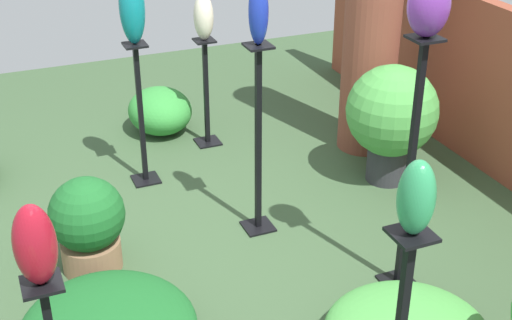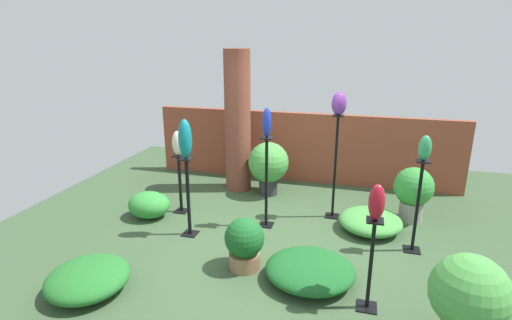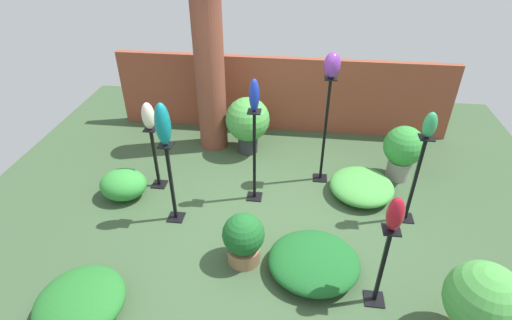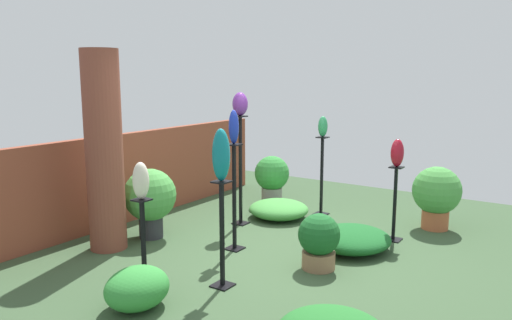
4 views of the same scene
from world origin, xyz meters
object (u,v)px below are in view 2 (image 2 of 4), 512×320
(art_vase_violet, at_px, (339,104))
(art_vase_ivory, at_px, (178,143))
(pedestal_teal, at_px, (188,201))
(art_vase_cobalt, at_px, (267,123))
(art_vase_jade, at_px, (425,148))
(pedestal_ruby, at_px, (370,269))
(pedestal_violet, at_px, (335,171))
(potted_plant_back_center, at_px, (245,242))
(art_vase_ruby, at_px, (377,202))
(art_vase_teal, at_px, (185,139))
(pedestal_jade, at_px, (417,211))
(pedestal_cobalt, at_px, (266,186))
(potted_plant_near_pillar, at_px, (469,297))
(pedestal_ivory, at_px, (180,187))
(brick_pillar, at_px, (238,122))
(potted_plant_front_right, at_px, (413,190))
(potted_plant_front_left, at_px, (268,164))

(art_vase_violet, xyz_separation_m, art_vase_ivory, (-2.28, -0.43, -0.62))
(pedestal_teal, height_order, art_vase_cobalt, art_vase_cobalt)
(art_vase_jade, bearing_deg, pedestal_ruby, -112.56)
(pedestal_violet, xyz_separation_m, art_vase_cobalt, (-0.90, -0.55, 0.79))
(art_vase_cobalt, height_order, potted_plant_back_center, art_vase_cobalt)
(art_vase_ruby, bearing_deg, pedestal_violet, 104.22)
(art_vase_teal, distance_m, potted_plant_back_center, 1.53)
(art_vase_ivory, bearing_deg, pedestal_jade, -5.33)
(pedestal_cobalt, relative_size, art_vase_teal, 2.52)
(art_vase_ruby, height_order, potted_plant_near_pillar, art_vase_ruby)
(pedestal_violet, distance_m, pedestal_ruby, 2.15)
(pedestal_teal, bearing_deg, pedestal_ivory, 123.82)
(art_vase_teal, xyz_separation_m, art_vase_jade, (2.91, 0.34, 0.00))
(pedestal_teal, height_order, art_vase_ivory, art_vase_ivory)
(brick_pillar, xyz_separation_m, pedestal_ruby, (2.26, -2.83, -0.77))
(pedestal_violet, distance_m, pedestal_jade, 1.31)
(pedestal_cobalt, height_order, art_vase_teal, art_vase_teal)
(brick_pillar, bearing_deg, potted_plant_front_right, -11.68)
(art_vase_cobalt, bearing_deg, pedestal_violet, 31.50)
(pedestal_ivory, relative_size, art_vase_jade, 2.97)
(potted_plant_front_right, bearing_deg, potted_plant_back_center, -136.97)
(pedestal_ruby, distance_m, art_vase_ruby, 0.71)
(brick_pillar, xyz_separation_m, art_vase_cobalt, (0.84, -1.32, 0.30))
(pedestal_violet, height_order, art_vase_cobalt, art_vase_cobalt)
(art_vase_cobalt, bearing_deg, pedestal_cobalt, 0.00)
(pedestal_violet, bearing_deg, art_vase_ivory, -169.23)
(brick_pillar, bearing_deg, pedestal_cobalt, -57.53)
(potted_plant_back_center, distance_m, potted_plant_front_left, 2.34)
(pedestal_violet, height_order, potted_plant_near_pillar, pedestal_violet)
(pedestal_violet, distance_m, art_vase_ruby, 2.17)
(art_vase_ruby, bearing_deg, art_vase_ivory, 149.88)
(pedestal_teal, bearing_deg, pedestal_cobalt, 29.84)
(art_vase_teal, bearing_deg, art_vase_ivory, 123.82)
(pedestal_violet, xyz_separation_m, pedestal_jade, (1.07, -0.75, -0.17))
(pedestal_jade, height_order, pedestal_ivory, pedestal_jade)
(pedestal_teal, relative_size, potted_plant_front_right, 1.34)
(pedestal_ivory, height_order, art_vase_cobalt, art_vase_cobalt)
(art_vase_cobalt, height_order, potted_plant_front_left, art_vase_cobalt)
(pedestal_teal, xyz_separation_m, art_vase_ivory, (-0.44, 0.66, 0.60))
(pedestal_violet, relative_size, art_vase_cobalt, 3.85)
(pedestal_jade, bearing_deg, potted_plant_front_right, 86.65)
(art_vase_ivory, bearing_deg, potted_plant_near_pillar, -28.37)
(art_vase_violet, xyz_separation_m, potted_plant_front_right, (1.12, 0.18, -1.25))
(art_vase_violet, relative_size, potted_plant_near_pillar, 0.37)
(art_vase_jade, distance_m, art_vase_cobalt, 1.98)
(potted_plant_front_left, bearing_deg, art_vase_ivory, -136.80)
(pedestal_ivory, xyz_separation_m, art_vase_jade, (3.35, -0.31, 0.94))
(potted_plant_front_right, distance_m, potted_plant_front_left, 2.32)
(brick_pillar, bearing_deg, art_vase_cobalt, -57.53)
(pedestal_teal, distance_m, art_vase_ruby, 2.64)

